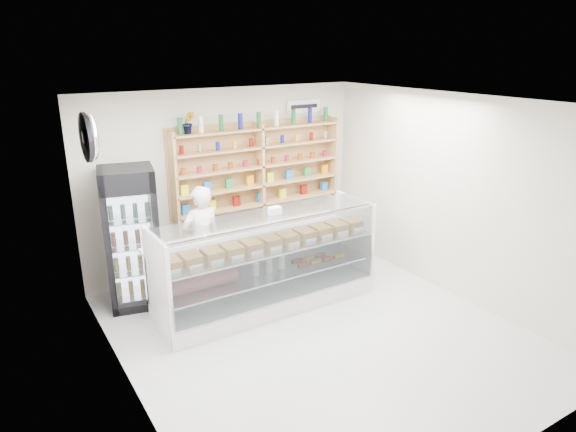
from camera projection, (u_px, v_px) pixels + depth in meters
room at (320, 226)px, 5.92m from camera, size 5.00×5.00×5.00m
display_counter at (267, 281)px, 6.93m from camera, size 3.01×0.90×1.31m
shop_worker at (202, 241)px, 7.16m from camera, size 0.61×0.44×1.58m
drinks_cooler at (132, 238)px, 6.80m from camera, size 0.81×0.79×1.90m
wall_shelving at (260, 166)px, 7.99m from camera, size 2.84×0.28×1.33m
potted_plant at (189, 123)px, 7.19m from camera, size 0.21×0.19×0.32m
security_mirror at (91, 137)px, 5.46m from camera, size 0.15×0.50×0.50m
wall_sign at (304, 106)px, 8.28m from camera, size 0.62×0.03×0.20m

